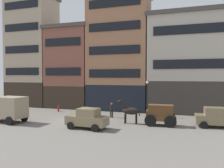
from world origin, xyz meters
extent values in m
plane|color=slate|center=(0.00, 0.00, 0.00)|extent=(120.00, 120.00, 0.00)
cube|color=#33281E|center=(-12.65, 9.26, 1.87)|extent=(7.06, 5.01, 3.74)
cube|color=tan|center=(-12.65, 9.26, 10.36)|extent=(7.06, 5.01, 13.23)
cube|color=black|center=(-12.65, 6.69, 5.40)|extent=(5.93, 0.12, 1.10)
cube|color=black|center=(-12.65, 6.69, 8.71)|extent=(5.93, 0.12, 1.10)
cube|color=black|center=(-12.65, 6.69, 12.01)|extent=(5.93, 0.12, 1.10)
cube|color=black|center=(-12.65, 6.69, 15.32)|extent=(5.93, 0.12, 1.10)
cube|color=#33281E|center=(-5.68, 9.26, 1.62)|extent=(6.57, 5.01, 3.25)
cube|color=brown|center=(-5.68, 9.26, 7.41)|extent=(6.57, 5.01, 8.32)
cube|color=#47423D|center=(-5.68, 9.26, 11.82)|extent=(7.07, 5.51, 0.50)
cube|color=black|center=(-5.68, 6.69, 5.33)|extent=(5.52, 0.12, 1.10)
cube|color=black|center=(-5.68, 6.69, 9.49)|extent=(5.52, 0.12, 1.10)
cube|color=black|center=(1.89, 9.26, 1.76)|extent=(8.27, 5.01, 3.52)
cube|color=#9E6B4C|center=(1.89, 9.26, 9.62)|extent=(8.27, 5.01, 12.21)
cube|color=black|center=(1.89, 6.69, 5.04)|extent=(6.95, 0.12, 1.10)
cube|color=black|center=(1.89, 6.69, 8.10)|extent=(6.95, 0.12, 1.10)
cube|color=black|center=(1.89, 6.69, 11.15)|extent=(6.95, 0.12, 1.10)
cube|color=black|center=(1.89, 6.69, 14.20)|extent=(6.95, 0.12, 1.10)
cube|color=#38332D|center=(11.18, 9.26, 2.04)|extent=(10.00, 5.01, 4.08)
cube|color=#B7AD9E|center=(11.18, 9.26, 8.15)|extent=(10.00, 5.01, 8.14)
cube|color=#47423D|center=(11.18, 9.26, 12.48)|extent=(10.50, 5.51, 0.50)
cube|color=black|center=(11.18, 6.69, 6.12)|extent=(8.40, 0.12, 1.10)
cube|color=black|center=(11.18, 6.69, 10.19)|extent=(8.40, 0.12, 1.10)
cube|color=brown|center=(8.51, 0.38, 0.70)|extent=(2.74, 1.39, 0.36)
cube|color=brown|center=(8.51, 0.38, 1.43)|extent=(2.33, 1.18, 1.10)
cube|color=brown|center=(7.37, 0.34, 1.18)|extent=(0.43, 1.05, 0.50)
cylinder|color=black|center=(7.64, -0.36, 0.55)|extent=(1.10, 0.12, 1.10)
cylinder|color=black|center=(7.59, 1.06, 0.55)|extent=(1.10, 0.12, 1.10)
cylinder|color=black|center=(9.44, -0.30, 0.55)|extent=(1.10, 0.12, 1.10)
cylinder|color=black|center=(9.39, 1.12, 0.55)|extent=(1.10, 0.12, 1.10)
ellipsoid|color=black|center=(5.61, 0.38, 1.25)|extent=(1.72, 0.66, 0.70)
cylinder|color=black|center=(4.89, 0.35, 1.85)|extent=(0.67, 0.34, 0.76)
ellipsoid|color=black|center=(4.49, 0.34, 2.15)|extent=(0.57, 0.26, 0.30)
cylinder|color=black|center=(6.42, 0.40, 1.10)|extent=(0.27, 0.11, 0.65)
cylinder|color=black|center=(5.07, 0.18, 0.47)|extent=(0.14, 0.14, 0.95)
cylinder|color=black|center=(5.06, 0.54, 0.47)|extent=(0.14, 0.14, 0.95)
cylinder|color=black|center=(6.17, 0.22, 0.47)|extent=(0.14, 0.14, 0.95)
cylinder|color=black|center=(6.16, 0.58, 0.47)|extent=(0.14, 0.14, 0.95)
cube|color=gray|center=(-5.95, -2.87, 1.57)|extent=(2.94, 2.12, 2.10)
cylinder|color=black|center=(-8.11, -1.74, 0.42)|extent=(0.85, 0.29, 0.84)
cylinder|color=black|center=(-5.27, -3.88, 0.42)|extent=(0.85, 0.29, 0.84)
cylinder|color=black|center=(-5.12, -1.98, 0.42)|extent=(0.85, 0.29, 0.84)
cube|color=#7A6B4C|center=(13.46, 1.18, 0.73)|extent=(3.77, 1.76, 0.80)
cube|color=#7A6B4C|center=(13.31, 1.18, 1.48)|extent=(1.86, 1.52, 0.70)
cylinder|color=black|center=(12.22, 1.97, 0.33)|extent=(0.67, 0.21, 0.66)
cylinder|color=black|center=(12.30, 0.29, 0.33)|extent=(0.67, 0.21, 0.66)
cube|color=#7A6B4C|center=(2.33, -2.80, 0.73)|extent=(3.81, 1.86, 0.80)
cube|color=#7A6B4C|center=(2.48, -2.82, 1.48)|extent=(1.90, 1.57, 0.70)
cube|color=silver|center=(1.63, -2.75, 1.35)|extent=(0.43, 1.33, 0.56)
cylinder|color=black|center=(1.08, -3.56, 0.33)|extent=(0.67, 0.23, 0.66)
cylinder|color=black|center=(1.20, -1.88, 0.33)|extent=(0.67, 0.23, 0.66)
cylinder|color=black|center=(3.47, -3.73, 0.33)|extent=(0.67, 0.23, 0.66)
cylinder|color=black|center=(3.59, -2.05, 0.33)|extent=(0.67, 0.23, 0.66)
cylinder|color=black|center=(2.73, 2.84, 0.42)|extent=(0.16, 0.16, 0.85)
cylinder|color=black|center=(2.93, 2.84, 0.42)|extent=(0.16, 0.16, 0.85)
cylinder|color=black|center=(2.83, 2.84, 1.16)|extent=(0.50, 0.50, 0.62)
sphere|color=tan|center=(2.83, 2.84, 1.60)|extent=(0.22, 0.22, 0.22)
cylinder|color=black|center=(2.83, 2.84, 1.70)|extent=(0.28, 0.28, 0.02)
cylinder|color=black|center=(2.83, 2.84, 1.75)|extent=(0.18, 0.18, 0.09)
cylinder|color=black|center=(6.56, 4.68, 1.90)|extent=(0.12, 0.12, 3.80)
sphere|color=silver|center=(6.56, 4.68, 3.96)|extent=(0.32, 0.32, 0.32)
cylinder|color=maroon|center=(-5.20, 4.74, 0.35)|extent=(0.24, 0.24, 0.70)
sphere|color=maroon|center=(-5.20, 4.74, 0.72)|extent=(0.22, 0.22, 0.22)
camera|label=1|loc=(10.39, -20.70, 4.70)|focal=35.21mm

